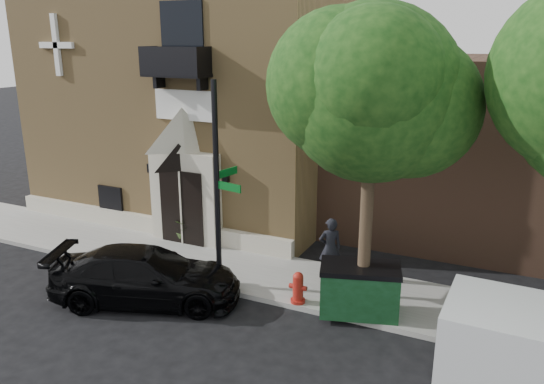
% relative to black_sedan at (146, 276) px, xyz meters
% --- Properties ---
extents(ground, '(120.00, 120.00, 0.00)m').
position_rel_black_sedan_xyz_m(ground, '(-0.36, 1.25, -0.75)').
color(ground, black).
rests_on(ground, ground).
extents(sidewalk, '(42.00, 3.00, 0.15)m').
position_rel_black_sedan_xyz_m(sidewalk, '(0.64, 2.75, -0.68)').
color(sidewalk, gray).
rests_on(sidewalk, ground).
extents(church, '(12.20, 11.01, 9.30)m').
position_rel_black_sedan_xyz_m(church, '(-3.35, 9.21, 3.88)').
color(church, '#A98650').
rests_on(church, ground).
extents(street_tree_left, '(4.97, 4.38, 7.77)m').
position_rel_black_sedan_xyz_m(street_tree_left, '(5.66, 1.60, 5.11)').
color(street_tree_left, '#38281C').
rests_on(street_tree_left, sidewalk).
extents(black_sedan, '(5.60, 3.84, 1.51)m').
position_rel_black_sedan_xyz_m(black_sedan, '(0.00, 0.00, 0.00)').
color(black_sedan, black).
rests_on(black_sedan, ground).
extents(street_sign, '(0.92, 1.03, 5.88)m').
position_rel_black_sedan_xyz_m(street_sign, '(1.50, 1.47, 2.36)').
color(street_sign, black).
rests_on(street_sign, sidewalk).
extents(fire_hydrant, '(0.50, 0.40, 0.88)m').
position_rel_black_sedan_xyz_m(fire_hydrant, '(3.93, 1.45, -0.17)').
color(fire_hydrant, '#AA1F16').
rests_on(fire_hydrant, sidewalk).
extents(dumpster, '(2.27, 1.69, 1.33)m').
position_rel_black_sedan_xyz_m(dumpster, '(5.58, 1.62, 0.07)').
color(dumpster, '#0F3817').
rests_on(dumpster, sidewalk).
extents(planter, '(0.89, 0.83, 0.81)m').
position_rel_black_sedan_xyz_m(planter, '(-1.44, 3.88, -0.20)').
color(planter, '#3C5628').
rests_on(planter, sidewalk).
extents(pedestrian_near, '(0.81, 0.74, 1.86)m').
position_rel_black_sedan_xyz_m(pedestrian_near, '(4.17, 3.33, 0.33)').
color(pedestrian_near, black).
rests_on(pedestrian_near, sidewalk).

